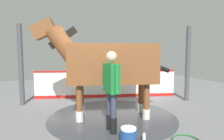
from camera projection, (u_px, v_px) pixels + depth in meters
ground_plane at (109, 114)px, 5.32m from camera, size 16.00×16.00×0.02m
wet_patch at (112, 116)px, 5.11m from camera, size 3.49×3.49×0.00m
barrier_wall at (107, 85)px, 7.28m from camera, size 1.35×5.34×1.06m
roof_post_near at (21, 65)px, 6.14m from camera, size 0.16×0.16×2.69m
roof_post_far at (188, 64)px, 6.73m from camera, size 0.16×0.16×2.69m
horse at (108, 63)px, 4.97m from camera, size 1.52×3.62×2.62m
handler at (112, 85)px, 4.04m from camera, size 0.71×0.24×1.78m
wash_bucket at (128, 136)px, 3.57m from camera, size 0.33×0.33×0.31m
bottle_shampoo at (144, 138)px, 3.62m from camera, size 0.07×0.07×0.19m
hose_coil at (186, 140)px, 3.67m from camera, size 0.55×0.55×0.03m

